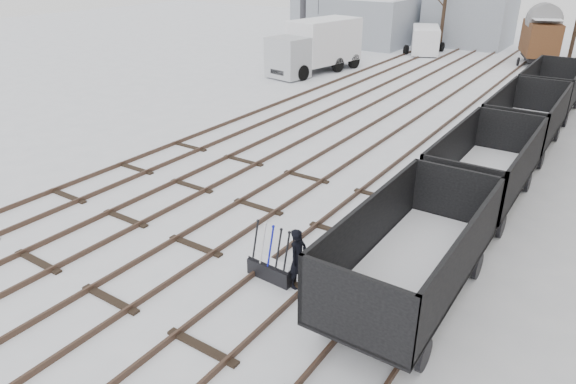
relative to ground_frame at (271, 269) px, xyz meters
name	(u,v)px	position (x,y,z in m)	size (l,w,h in m)	color
ground	(196,247)	(-2.71, 0.04, -0.28)	(120.00, 120.00, 0.00)	white
tracks	(389,124)	(-2.71, 13.72, -0.21)	(13.90, 52.00, 0.16)	black
shed_left	(359,19)	(-15.71, 36.04, 1.76)	(10.00, 8.00, 4.10)	#989FAB
shed_right	(470,19)	(-6.71, 40.04, 1.96)	(7.00, 6.00, 4.50)	#989FAB
ground_frame	(271,269)	(0.00, 0.00, 0.00)	(1.32, 0.49, 1.49)	black
worker	(298,259)	(0.75, 0.10, 0.52)	(0.58, 0.38, 1.60)	black
freight_wagon_a	(410,268)	(3.29, 1.02, 0.66)	(2.42, 6.04, 2.47)	black
freight_wagon_b	(484,178)	(3.29, 7.42, 0.66)	(2.42, 6.04, 2.47)	black
freight_wagon_c	(524,128)	(3.29, 13.82, 0.66)	(2.42, 6.04, 2.47)	black
freight_wagon_d	(550,96)	(3.29, 20.22, 0.66)	(2.42, 6.04, 2.47)	black
box_van_wagon	(540,37)	(0.27, 34.00, 1.69)	(3.66, 4.96, 3.39)	black
lorry	(316,46)	(-12.06, 22.29, 1.52)	(3.48, 8.01, 3.51)	black
panel_van	(425,39)	(-8.42, 33.86, 0.82)	(3.71, 5.26, 2.13)	white
crane	(304,22)	(-16.32, 27.51, 2.33)	(2.40, 5.92, 9.93)	#303035
tree_far_left	(443,15)	(-7.71, 35.63, 2.65)	(0.30, 0.30, 5.86)	black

